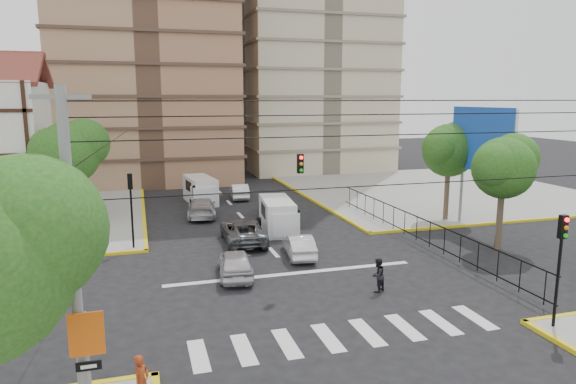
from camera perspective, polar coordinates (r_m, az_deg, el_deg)
name	(u,v)px	position (r m, az deg, el deg)	size (l,w,h in m)	color
ground	(300,281)	(25.43, 1.31, -9.91)	(160.00, 160.00, 0.00)	black
sidewalk_ne	(434,190)	(51.42, 15.96, 0.20)	(26.00, 26.00, 0.15)	gray
crosswalk_stripes	(348,335)	(20.24, 6.66, -15.49)	(12.00, 2.40, 0.01)	silver
stop_line	(293,273)	(26.50, 0.52, -9.04)	(13.00, 0.40, 0.01)	silver
park_fence	(416,243)	(32.91, 14.04, -5.47)	(0.10, 22.50, 1.66)	black
billboard	(482,142)	(36.11, 20.77, 5.24)	(0.36, 6.20, 8.10)	slate
tree_park_a	(505,165)	(32.25, 22.95, 2.78)	(4.41, 3.60, 6.83)	#473828
tree_park_c	(450,148)	(38.40, 17.57, 4.70)	(4.65, 3.80, 7.25)	#473828
tree_tudor	(69,150)	(39.17, -23.14, 4.28)	(5.39, 4.40, 7.43)	#473828
traffic_light_se	(560,252)	(21.95, 28.01, -5.93)	(0.28, 0.22, 4.40)	black
traffic_light_nw	(131,198)	(31.05, -17.05, -0.66)	(0.28, 0.22, 4.40)	black
traffic_light_hanging	(315,167)	(22.11, 2.97, 2.80)	(18.00, 9.12, 0.92)	black
utility_pole_sw	(73,258)	(14.41, -22.74, -6.78)	(1.40, 0.28, 9.00)	slate
district_sign	(87,345)	(14.99, -21.42, -15.51)	(0.90, 0.12, 3.20)	slate
van_right_lane	(278,216)	(34.27, -1.12, -2.72)	(2.36, 4.95, 2.15)	silver
van_left_lane	(201,191)	(44.09, -9.69, 0.12)	(2.53, 5.12, 2.21)	silver
car_silver_front_left	(235,263)	(26.00, -5.89, -7.86)	(1.66, 4.12, 1.40)	silver
car_white_front_right	(299,245)	(29.05, 1.24, -5.95)	(1.37, 3.92, 1.29)	silver
car_grey_mid_left	(243,231)	(31.84, -5.01, -4.36)	(2.44, 5.29, 1.47)	#56595E
car_silver_rear_left	(202,207)	(39.09, -9.56, -1.71)	(2.03, 5.00, 1.45)	#B7B7BC
car_darkgrey_mid_right	(272,205)	(39.49, -1.75, -1.45)	(1.69, 4.21, 1.43)	#262729
car_white_rear_right	(239,191)	(45.81, -5.43, 0.11)	(1.44, 4.13, 1.36)	silver
pedestrian_sw_corner	(141,381)	(15.99, -15.98, -19.57)	(0.58, 0.38, 1.58)	#973517
pedestrian_crosswalk	(378,275)	(24.27, 9.94, -9.08)	(0.77, 0.60, 1.59)	black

